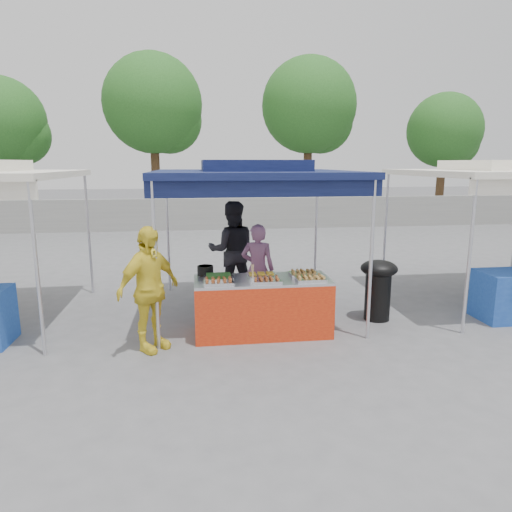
{
  "coord_description": "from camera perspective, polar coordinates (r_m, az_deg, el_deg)",
  "views": [
    {
      "loc": [
        -0.96,
        -6.54,
        2.53
      ],
      "look_at": [
        0.0,
        0.6,
        1.05
      ],
      "focal_mm": 32.0,
      "sensor_mm": 36.0,
      "label": 1
    }
  ],
  "objects": [
    {
      "name": "crate_stacked",
      "position": [
        7.54,
        2.3,
        -4.56
      ],
      "size": [
        0.46,
        0.32,
        0.28
      ],
      "primitive_type": "cube",
      "color": "#1534AF",
      "rests_on": "crate_right"
    },
    {
      "name": "food_tray_br",
      "position": [
        6.91,
        5.98,
        -2.23
      ],
      "size": [
        0.42,
        0.3,
        0.07
      ],
      "color": "silver",
      "rests_on": "vendor_table"
    },
    {
      "name": "food_tray_fm",
      "position": [
        6.49,
        1.25,
        -3.08
      ],
      "size": [
        0.42,
        0.3,
        0.07
      ],
      "color": "silver",
      "rests_on": "vendor_table"
    },
    {
      "name": "tree_1",
      "position": [
        20.08,
        -12.32,
        17.62
      ],
      "size": [
        4.02,
        4.02,
        6.91
      ],
      "color": "#462E1B",
      "rests_on": "ground_plane"
    },
    {
      "name": "customer_person",
      "position": [
        6.31,
        -13.25,
        -4.08
      ],
      "size": [
        1.01,
        1.01,
        1.72
      ],
      "primitive_type": "imported",
      "rotation": [
        0.0,
        0.0,
        0.79
      ],
      "color": "yellow",
      "rests_on": "ground_plane"
    },
    {
      "name": "crate_left",
      "position": [
        7.41,
        -3.5,
        -7.14
      ],
      "size": [
        0.5,
        0.35,
        0.3
      ],
      "primitive_type": "cube",
      "color": "#1534AF",
      "rests_on": "ground_plane"
    },
    {
      "name": "food_tray_bl",
      "position": [
        6.71,
        -4.7,
        -2.62
      ],
      "size": [
        0.42,
        0.3,
        0.07
      ],
      "color": "silver",
      "rests_on": "vendor_table"
    },
    {
      "name": "skewer_cup",
      "position": [
        6.4,
        -0.45,
        -3.14
      ],
      "size": [
        0.08,
        0.08,
        0.1
      ],
      "primitive_type": "cylinder",
      "color": "silver",
      "rests_on": "vendor_table"
    },
    {
      "name": "tree_2",
      "position": [
        20.75,
        6.99,
        17.7
      ],
      "size": [
        4.05,
        4.05,
        6.97
      ],
      "color": "#462E1B",
      "rests_on": "ground_plane"
    },
    {
      "name": "vendor_table",
      "position": [
        6.84,
        0.78,
        -6.3
      ],
      "size": [
        2.0,
        0.8,
        0.85
      ],
      "color": "red",
      "rests_on": "ground_plane"
    },
    {
      "name": "cooking_pot",
      "position": [
        6.97,
        -6.35,
        -1.8
      ],
      "size": [
        0.24,
        0.24,
        0.14
      ],
      "primitive_type": "cylinder",
      "color": "black",
      "rests_on": "vendor_table"
    },
    {
      "name": "crate_right",
      "position": [
        7.63,
        2.28,
        -6.62
      ],
      "size": [
        0.49,
        0.34,
        0.29
      ],
      "primitive_type": "cube",
      "color": "#1534AF",
      "rests_on": "ground_plane"
    },
    {
      "name": "food_tray_bm",
      "position": [
        6.81,
        0.66,
        -2.38
      ],
      "size": [
        0.42,
        0.3,
        0.07
      ],
      "color": "silver",
      "rests_on": "vendor_table"
    },
    {
      "name": "food_tray_fr",
      "position": [
        6.63,
        6.8,
        -2.84
      ],
      "size": [
        0.42,
        0.3,
        0.07
      ],
      "color": "silver",
      "rests_on": "vendor_table"
    },
    {
      "name": "wok_burner",
      "position": [
        7.67,
        15.03,
        -3.45
      ],
      "size": [
        0.59,
        0.59,
        1.0
      ],
      "rotation": [
        0.0,
        0.0,
        -0.03
      ],
      "color": "black",
      "rests_on": "ground_plane"
    },
    {
      "name": "helper_man",
      "position": [
        8.5,
        -3.01,
        0.68
      ],
      "size": [
        0.92,
        0.73,
        1.84
      ],
      "primitive_type": "imported",
      "rotation": [
        0.0,
        0.0,
        3.11
      ],
      "color": "black",
      "rests_on": "ground_plane"
    },
    {
      "name": "food_tray_fl",
      "position": [
        6.42,
        -4.7,
        -3.27
      ],
      "size": [
        0.42,
        0.3,
        0.07
      ],
      "color": "silver",
      "rests_on": "vendor_table"
    },
    {
      "name": "main_canopy",
      "position": [
        7.58,
        -0.38,
        10.39
      ],
      "size": [
        3.2,
        3.2,
        2.57
      ],
      "color": "silver",
      "rests_on": "ground_plane"
    },
    {
      "name": "ground_plane",
      "position": [
        7.08,
        0.65,
        -9.33
      ],
      "size": [
        80.0,
        80.0,
        0.0
      ],
      "primitive_type": "plane",
      "color": "slate"
    },
    {
      "name": "tree_3",
      "position": [
        22.55,
        22.73,
        13.93
      ],
      "size": [
        3.32,
        3.23,
        5.55
      ],
      "color": "#462E1B",
      "rests_on": "ground_plane"
    },
    {
      "name": "back_wall",
      "position": [
        17.67,
        -4.51,
        5.29
      ],
      "size": [
        40.0,
        0.25,
        1.2
      ],
      "primitive_type": "cube",
      "color": "gray",
      "rests_on": "ground_plane"
    },
    {
      "name": "vendor_woman",
      "position": [
        7.68,
        0.22,
        -1.66
      ],
      "size": [
        0.64,
        0.52,
        1.54
      ],
      "primitive_type": "imported",
      "rotation": [
        0.0,
        0.0,
        2.84
      ],
      "color": "#945E86",
      "rests_on": "ground_plane"
    },
    {
      "name": "tree_0",
      "position": [
        21.01,
        -28.85,
        14.17
      ],
      "size": [
        3.46,
        3.39,
        5.83
      ],
      "color": "#462E1B",
      "rests_on": "ground_plane"
    }
  ]
}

